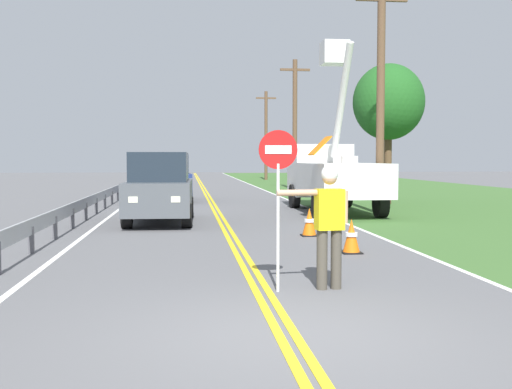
# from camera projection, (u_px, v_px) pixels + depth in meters

# --- Properties ---
(ground_plane) EXTENTS (160.00, 160.00, 0.00)m
(ground_plane) POSITION_uv_depth(u_px,v_px,m) (287.00, 336.00, 6.78)
(ground_plane) COLOR #5B5B5E
(grass_verge_right) EXTENTS (16.00, 110.00, 0.01)m
(grass_verge_right) POSITION_uv_depth(u_px,v_px,m) (471.00, 201.00, 27.91)
(grass_verge_right) COLOR #3D662D
(grass_verge_right) RESTS_ON ground
(centerline_yellow_left) EXTENTS (0.11, 110.00, 0.01)m
(centerline_yellow_left) POSITION_uv_depth(u_px,v_px,m) (210.00, 203.00, 26.61)
(centerline_yellow_left) COLOR yellow
(centerline_yellow_left) RESTS_ON ground
(centerline_yellow_right) EXTENTS (0.11, 110.00, 0.01)m
(centerline_yellow_right) POSITION_uv_depth(u_px,v_px,m) (214.00, 203.00, 26.63)
(centerline_yellow_right) COLOR yellow
(centerline_yellow_right) RESTS_ON ground
(edge_line_right) EXTENTS (0.12, 110.00, 0.01)m
(edge_line_right) POSITION_uv_depth(u_px,v_px,m) (295.00, 203.00, 27.02)
(edge_line_right) COLOR silver
(edge_line_right) RESTS_ON ground
(edge_line_left) EXTENTS (0.12, 110.00, 0.01)m
(edge_line_left) POSITION_uv_depth(u_px,v_px,m) (126.00, 204.00, 26.22)
(edge_line_left) COLOR silver
(edge_line_left) RESTS_ON ground
(flagger_worker) EXTENTS (1.08, 0.28, 1.83)m
(flagger_worker) POSITION_uv_depth(u_px,v_px,m) (329.00, 218.00, 9.13)
(flagger_worker) COLOR #474238
(flagger_worker) RESTS_ON ground
(stop_sign_paddle) EXTENTS (0.56, 0.04, 2.33)m
(stop_sign_paddle) POSITION_uv_depth(u_px,v_px,m) (278.00, 174.00, 8.92)
(stop_sign_paddle) COLOR silver
(stop_sign_paddle) RESTS_ON ground
(utility_bucket_truck) EXTENTS (2.67, 6.83, 6.04)m
(utility_bucket_truck) POSITION_uv_depth(u_px,v_px,m) (331.00, 172.00, 22.56)
(utility_bucket_truck) COLOR white
(utility_bucket_truck) RESTS_ON ground
(oncoming_suv_nearest) EXTENTS (2.01, 4.65, 2.10)m
(oncoming_suv_nearest) POSITION_uv_depth(u_px,v_px,m) (160.00, 187.00, 18.57)
(oncoming_suv_nearest) COLOR #4C5156
(oncoming_suv_nearest) RESTS_ON ground
(oncoming_suv_second) EXTENTS (2.09, 4.68, 2.10)m
(oncoming_suv_second) POSITION_uv_depth(u_px,v_px,m) (169.00, 178.00, 28.15)
(oncoming_suv_second) COLOR navy
(oncoming_suv_second) RESTS_ON ground
(utility_pole_near) EXTENTS (1.80, 0.28, 7.98)m
(utility_pole_near) POSITION_uv_depth(u_px,v_px,m) (381.00, 93.00, 21.55)
(utility_pole_near) COLOR brown
(utility_pole_near) RESTS_ON ground
(utility_pole_mid) EXTENTS (1.80, 0.28, 7.82)m
(utility_pole_mid) POSITION_uv_depth(u_px,v_px,m) (295.00, 122.00, 37.43)
(utility_pole_mid) COLOR brown
(utility_pole_mid) RESTS_ON ground
(utility_pole_far) EXTENTS (1.80, 0.28, 7.89)m
(utility_pole_far) POSITION_uv_depth(u_px,v_px,m) (266.00, 134.00, 55.72)
(utility_pole_far) COLOR brown
(utility_pole_far) RESTS_ON ground
(traffic_cone_lead) EXTENTS (0.40, 0.40, 0.70)m
(traffic_cone_lead) POSITION_uv_depth(u_px,v_px,m) (351.00, 237.00, 12.65)
(traffic_cone_lead) COLOR orange
(traffic_cone_lead) RESTS_ON ground
(traffic_cone_mid) EXTENTS (0.40, 0.40, 0.70)m
(traffic_cone_mid) POSITION_uv_depth(u_px,v_px,m) (309.00, 222.00, 15.46)
(traffic_cone_mid) COLOR orange
(traffic_cone_mid) RESTS_ON ground
(guardrail_left_shoulder) EXTENTS (0.10, 32.00, 0.71)m
(guardrail_left_shoulder) POSITION_uv_depth(u_px,v_px,m) (91.00, 201.00, 20.49)
(guardrail_left_shoulder) COLOR #9EA0A3
(guardrail_left_shoulder) RESTS_ON ground
(roadside_tree_verge) EXTENTS (3.00, 3.00, 5.90)m
(roadside_tree_verge) POSITION_uv_depth(u_px,v_px,m) (389.00, 103.00, 26.23)
(roadside_tree_verge) COLOR brown
(roadside_tree_verge) RESTS_ON ground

